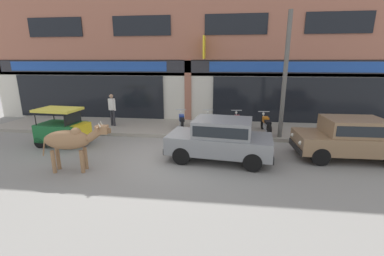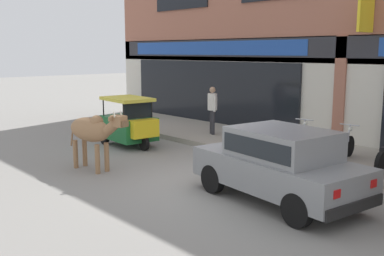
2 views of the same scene
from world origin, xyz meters
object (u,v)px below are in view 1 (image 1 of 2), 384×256
Objects in this scene: cow at (71,140)px; motorcycle_0 at (182,122)px; auto_rickshaw at (63,129)px; motorcycle_3 at (266,124)px; car_0 at (221,137)px; motorcycle_1 at (208,122)px; pedestrian at (112,106)px; car_1 at (350,137)px; utility_pole at (285,77)px; motorcycle_2 at (237,123)px.

cow is 5.45m from motorcycle_0.
cow is 1.05× the size of auto_rickshaw.
cow is 2.98m from auto_rickshaw.
cow reaches higher than motorcycle_3.
motorcycle_0 is at bearing 120.23° from car_0.
auto_rickshaw is at bearing -156.64° from motorcycle_1.
motorcycle_1 is 4.88m from pedestrian.
car_1 is 0.71× the size of utility_pole.
auto_rickshaw is 2.91m from pedestrian.
auto_rickshaw is 9.27m from utility_pole.
utility_pole is (3.14, -0.73, 2.17)m from motorcycle_1.
pedestrian reaches higher than auto_rickshaw.
car_1 is 1.79× the size of auto_rickshaw.
motorcycle_0 is at bearing -176.98° from motorcycle_2.
motorcycle_3 is at bearing -0.29° from motorcycle_0.
car_0 is 3.81m from motorcycle_3.
cow is 1.18× the size of motorcycle_3.
cow is at bearing -119.30° from motorcycle_0.
motorcycle_2 is 0.35× the size of utility_pole.
motorcycle_3 is 0.35× the size of utility_pole.
motorcycle_0 is at bearing 28.22° from auto_rickshaw.
motorcycle_3 is at bearing -6.98° from motorcycle_2.
car_1 is at bearing -27.58° from motorcycle_1.
car_0 is 1.03× the size of car_1.
motorcycle_2 is at bearing -1.79° from pedestrian.
auto_rickshaw is at bearing 172.44° from car_0.
cow is at bearing -161.77° from car_0.
utility_pole is at bearing 30.04° from cow.
car_0 is 3.76m from motorcycle_0.
utility_pole reaches higher than motorcycle_3.
car_1 is 2.01× the size of motorcycle_1.
pedestrian is at bearing 172.98° from utility_pole.
motorcycle_0 is 3.90m from motorcycle_3.
cow is at bearing -79.78° from pedestrian.
utility_pole is (2.52, 2.59, 1.90)m from car_0.
motorcycle_3 is at bearing -2.20° from motorcycle_1.
car_0 is at bearing -134.24° from utility_pole.
car_1 is at bearing -16.32° from pedestrian.
utility_pole reaches higher than motorcycle_1.
auto_rickshaw is 7.52m from motorcycle_2.
car_0 is 2.09× the size of motorcycle_0.
motorcycle_0 and motorcycle_3 have the same top height.
car_1 is 2.01× the size of motorcycle_2.
pedestrian is (-4.84, 0.25, 0.60)m from motorcycle_1.
car_1 reaches higher than motorcycle_0.
car_0 is 1.84× the size of auto_rickshaw.
pedestrian is (-9.92, 2.90, 0.33)m from car_1.
car_0 is at bearing -7.56° from auto_rickshaw.
motorcycle_1 is (-5.08, 2.65, -0.27)m from car_1.
cow reaches higher than motorcycle_0.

